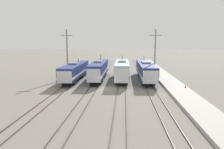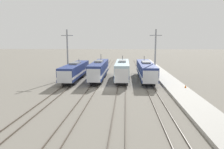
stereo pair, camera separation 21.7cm
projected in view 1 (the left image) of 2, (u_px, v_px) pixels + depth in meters
ground_plane at (107, 89)px, 39.45m from camera, size 400.00×400.00×0.00m
rail_pair_far_left at (65, 88)px, 39.86m from camera, size 1.50×120.00×0.15m
rail_pair_center_left at (93, 88)px, 39.58m from camera, size 1.51×120.00×0.15m
rail_pair_center_right at (122, 88)px, 39.29m from camera, size 1.51×120.00×0.15m
rail_pair_far_right at (150, 89)px, 39.01m from camera, size 1.50×120.00×0.15m
locomotive_far_left at (75, 71)px, 47.59m from camera, size 3.06×17.82×4.37m
locomotive_center_left at (99, 70)px, 48.13m from camera, size 2.84×17.63×5.41m
locomotive_center_right at (122, 70)px, 47.09m from camera, size 2.86×16.53×5.17m
locomotive_far_right at (146, 71)px, 47.89m from camera, size 3.07×19.60×5.03m
catenary_tower_left at (67, 54)px, 49.06m from camera, size 2.66×0.34×11.07m
catenary_tower_right at (155, 54)px, 47.99m from camera, size 2.66×0.34×11.07m
platform at (176, 88)px, 38.74m from camera, size 4.00×120.00×0.44m
traffic_cone at (185, 86)px, 38.25m from camera, size 0.36×0.36×0.45m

